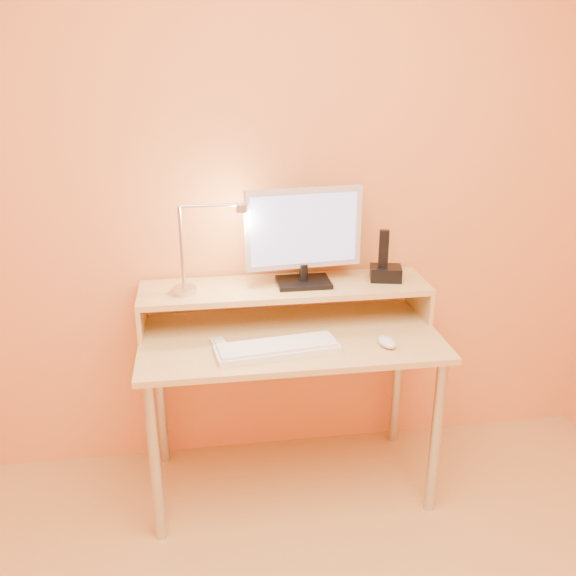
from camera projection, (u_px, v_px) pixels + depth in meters
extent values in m
cube|color=#F2814A|center=(279.00, 189.00, 2.62)|extent=(3.00, 0.04, 2.50)
cylinder|color=#B9B9B9|center=(155.00, 463.00, 2.34)|extent=(0.04, 0.04, 0.69)
cylinder|color=#B9B9B9|center=(436.00, 438.00, 2.49)|extent=(0.04, 0.04, 0.69)
cylinder|color=#B9B9B9|center=(161.00, 395.00, 2.80)|extent=(0.04, 0.04, 0.69)
cylinder|color=#B9B9B9|center=(397.00, 377.00, 2.95)|extent=(0.04, 0.04, 0.69)
cube|color=tan|center=(290.00, 338.00, 2.52)|extent=(1.20, 0.60, 0.02)
cube|color=tan|center=(142.00, 314.00, 2.54)|extent=(0.02, 0.30, 0.14)
cube|color=tan|center=(420.00, 298.00, 2.71)|extent=(0.02, 0.30, 0.14)
cube|color=tan|center=(285.00, 288.00, 2.60)|extent=(1.20, 0.30, 0.02)
cube|color=black|center=(303.00, 282.00, 2.60)|extent=(0.22, 0.16, 0.02)
cylinder|color=black|center=(304.00, 272.00, 2.58)|extent=(0.04, 0.04, 0.07)
cube|color=silver|center=(304.00, 228.00, 2.53)|extent=(0.48, 0.08, 0.33)
cube|color=black|center=(303.00, 227.00, 2.55)|extent=(0.43, 0.05, 0.28)
cube|color=#97A0E4|center=(304.00, 230.00, 2.51)|extent=(0.44, 0.04, 0.28)
cylinder|color=#B9B9B9|center=(184.00, 290.00, 2.50)|extent=(0.10, 0.10, 0.02)
cylinder|color=#B9B9B9|center=(181.00, 248.00, 2.44)|extent=(0.01, 0.01, 0.33)
cylinder|color=#B9B9B9|center=(210.00, 206.00, 2.40)|extent=(0.24, 0.01, 0.01)
cylinder|color=#B9B9B9|center=(242.00, 208.00, 2.42)|extent=(0.04, 0.04, 0.03)
cylinder|color=#FFEAC6|center=(242.00, 212.00, 2.43)|extent=(0.03, 0.03, 0.00)
cube|color=black|center=(386.00, 273.00, 2.64)|extent=(0.15, 0.13, 0.06)
cube|color=black|center=(384.00, 249.00, 2.60)|extent=(0.04, 0.03, 0.16)
cube|color=#1354FD|center=(400.00, 277.00, 2.60)|extent=(0.01, 0.00, 0.04)
cube|color=white|center=(277.00, 349.00, 2.37)|extent=(0.48, 0.21, 0.02)
ellipsoid|color=silver|center=(387.00, 342.00, 2.41)|extent=(0.08, 0.11, 0.04)
cube|color=white|center=(222.00, 349.00, 2.38)|extent=(0.09, 0.19, 0.02)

